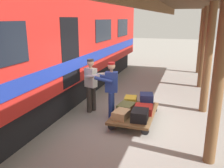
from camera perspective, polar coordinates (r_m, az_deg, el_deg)
name	(u,v)px	position (r m, az deg, el deg)	size (l,w,h in m)	color
ground_plane	(132,121)	(7.16, 4.66, -8.80)	(60.00, 60.00, 0.00)	gray
platform_canopy	(216,3)	(6.41, 23.49, 17.10)	(3.20, 15.78, 3.56)	brown
train_car	(27,47)	(8.03, -19.42, 8.33)	(3.02, 16.61, 4.00)	#B21E19
luggage_cart	(135,113)	(7.12, 5.38, -6.88)	(1.14, 1.98, 0.28)	brown
suitcase_red_plastic	(143,109)	(7.02, 7.46, -5.97)	(0.51, 0.53, 0.21)	#AD231E
suitcase_olive_duffel	(126,107)	(7.12, 3.39, -5.53)	(0.42, 0.54, 0.22)	brown
suitcase_burgundy_valise	(147,104)	(7.53, 8.21, -4.66)	(0.39, 0.60, 0.17)	maroon
suitcase_black_hardshell	(140,115)	(6.51, 6.59, -7.36)	(0.43, 0.53, 0.28)	black
suitcase_yellow_case	(131,101)	(7.61, 4.41, -3.99)	(0.36, 0.46, 0.26)	gold
suitcase_tan_vintage	(121,114)	(6.63, 2.20, -7.18)	(0.37, 0.51, 0.21)	tan
suitcase_navy_fabric	(146,97)	(7.47, 8.18, -3.18)	(0.39, 0.46, 0.24)	navy
porter_in_overalls	(111,88)	(7.09, -0.29, -1.02)	(0.72, 0.52, 1.70)	navy
porter_by_door	(91,84)	(7.62, -4.91, 0.08)	(0.73, 0.58, 1.70)	#332D28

